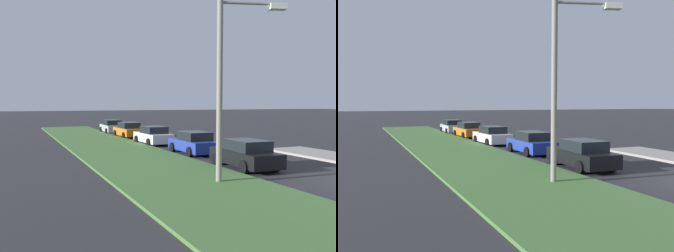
{
  "view_description": "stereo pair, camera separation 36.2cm",
  "coord_description": "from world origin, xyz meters",
  "views": [
    {
      "loc": [
        -10.61,
        13.51,
        3.33
      ],
      "look_at": [
        11.55,
        3.88,
        1.8
      ],
      "focal_mm": 38.92,
      "sensor_mm": 36.0,
      "label": 1
    },
    {
      "loc": [
        -10.75,
        13.18,
        3.33
      ],
      "look_at": [
        11.55,
        3.88,
        1.8
      ],
      "focal_mm": 38.92,
      "sensor_mm": 36.0,
      "label": 2
    }
  ],
  "objects": [
    {
      "name": "parked_car_white",
      "position": [
        16.66,
        2.97,
        0.72
      ],
      "size": [
        4.35,
        2.11,
        1.47
      ],
      "rotation": [
        0.0,
        0.0,
        0.03
      ],
      "color": "silver",
      "rests_on": "ground"
    },
    {
      "name": "parked_car_silver",
      "position": [
        28.82,
        3.18,
        0.72
      ],
      "size": [
        4.32,
        2.06,
        1.47
      ],
      "rotation": [
        0.0,
        0.0,
        -0.01
      ],
      "color": "#B2B5BA",
      "rests_on": "ground"
    },
    {
      "name": "parked_car_blue",
      "position": [
        10.54,
        2.49,
        0.72
      ],
      "size": [
        4.34,
        2.09,
        1.47
      ],
      "rotation": [
        0.0,
        0.0,
        -0.02
      ],
      "color": "#23389E",
      "rests_on": "ground"
    },
    {
      "name": "grass_median",
      "position": [
        10.0,
        6.81,
        0.06
      ],
      "size": [
        60.0,
        6.0,
        0.12
      ],
      "primitive_type": "cube",
      "color": "#477238",
      "rests_on": "ground"
    },
    {
      "name": "parked_car_orange",
      "position": [
        23.25,
        3.0,
        0.72
      ],
      "size": [
        4.35,
        2.12,
        1.47
      ],
      "rotation": [
        0.0,
        0.0,
        0.03
      ],
      "color": "orange",
      "rests_on": "ground"
    },
    {
      "name": "parked_car_black",
      "position": [
        4.76,
        2.53,
        0.72
      ],
      "size": [
        4.37,
        2.15,
        1.47
      ],
      "rotation": [
        0.0,
        0.0,
        -0.04
      ],
      "color": "black",
      "rests_on": "ground"
    },
    {
      "name": "streetlight",
      "position": [
        2.03,
        5.36,
        4.39
      ],
      "size": [
        1.08,
        2.81,
        7.5
      ],
      "color": "gray",
      "rests_on": "ground"
    }
  ]
}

